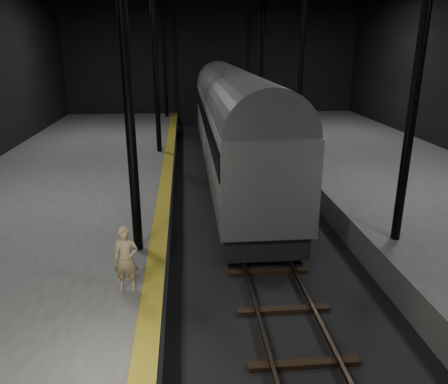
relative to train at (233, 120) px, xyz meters
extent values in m
plane|color=black|center=(0.00, -6.02, -2.97)|extent=(44.00, 44.00, 0.00)
cube|color=#4E4E4B|center=(-7.50, -6.02, -2.47)|extent=(9.00, 43.80, 1.00)
cube|color=#4E4E4B|center=(7.50, -6.02, -2.47)|extent=(9.00, 43.80, 1.00)
cube|color=olive|center=(-3.25, -6.02, -1.96)|extent=(0.50, 43.80, 0.01)
cube|color=#3F3328|center=(-0.72, -6.02, -2.80)|extent=(0.08, 43.00, 0.14)
cube|color=#3F3328|center=(0.72, -6.02, -2.80)|extent=(0.08, 43.00, 0.14)
cube|color=black|center=(0.00, -6.02, -2.91)|extent=(2.40, 42.00, 0.12)
cylinder|color=black|center=(-3.80, -10.02, 3.03)|extent=(0.26, 0.26, 10.00)
cylinder|color=black|center=(3.80, -10.02, 3.03)|extent=(0.26, 0.26, 10.00)
cylinder|color=black|center=(-3.80, 1.98, 3.03)|extent=(0.26, 0.26, 10.00)
cylinder|color=black|center=(3.80, 1.98, 3.03)|extent=(0.26, 0.26, 10.00)
cylinder|color=black|center=(-3.80, 13.98, 3.03)|extent=(0.26, 0.26, 10.00)
cylinder|color=black|center=(3.80, 13.98, 3.03)|extent=(0.26, 0.26, 10.00)
cube|color=#AAACB2|center=(0.00, 0.00, -0.43)|extent=(2.88, 19.89, 2.98)
cube|color=black|center=(0.00, 0.00, -2.30)|extent=(2.64, 19.49, 0.85)
cube|color=black|center=(0.00, 0.00, 0.27)|extent=(2.94, 19.59, 0.90)
cylinder|color=slate|center=(0.00, 0.00, 1.06)|extent=(2.83, 19.69, 2.83)
cube|color=black|center=(0.00, -6.96, -2.67)|extent=(1.79, 2.19, 0.35)
cube|color=black|center=(0.00, 6.96, -2.67)|extent=(1.79, 2.19, 0.35)
cube|color=silver|center=(-1.47, -0.99, -1.03)|extent=(0.04, 0.75, 1.04)
cube|color=silver|center=(-1.47, 0.20, -1.03)|extent=(0.04, 0.75, 1.04)
cylinder|color=#AF2315|center=(-1.49, -0.82, -1.28)|extent=(0.03, 0.26, 0.26)
cylinder|color=#AF2315|center=(-1.49, 0.38, -1.28)|extent=(0.03, 0.26, 0.26)
imported|color=tan|center=(-3.83, -12.20, -1.17)|extent=(0.59, 0.40, 1.59)
camera|label=1|loc=(-2.38, -21.46, 3.56)|focal=35.00mm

